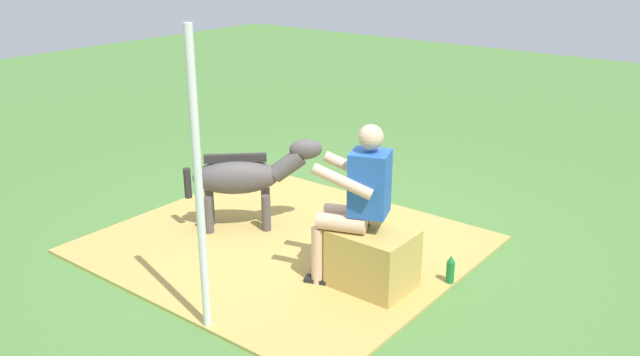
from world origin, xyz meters
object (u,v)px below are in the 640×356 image
at_px(hay_bale, 373,260).
at_px(person_seated, 355,198).
at_px(pony_standing, 245,177).
at_px(tent_pole_left, 199,188).
at_px(soda_bottle, 450,271).

xyz_separation_m(hay_bale, person_seated, (0.16, 0.04, 0.52)).
relative_size(pony_standing, tent_pole_left, 0.48).
height_order(person_seated, tent_pole_left, tent_pole_left).
xyz_separation_m(pony_standing, soda_bottle, (-2.13, -0.22, -0.42)).
bearing_deg(pony_standing, tent_pole_left, 124.42).
xyz_separation_m(person_seated, tent_pole_left, (0.47, 1.22, 0.34)).
relative_size(hay_bale, pony_standing, 0.59).
bearing_deg(hay_bale, pony_standing, -7.57).
distance_m(hay_bale, tent_pole_left, 1.65).
distance_m(hay_bale, soda_bottle, 0.67).
relative_size(person_seated, pony_standing, 1.29).
xyz_separation_m(hay_bale, tent_pole_left, (0.63, 1.26, 0.86)).
bearing_deg(hay_bale, tent_pole_left, 63.46).
distance_m(hay_bale, pony_standing, 1.69).
distance_m(soda_bottle, tent_pole_left, 2.27).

